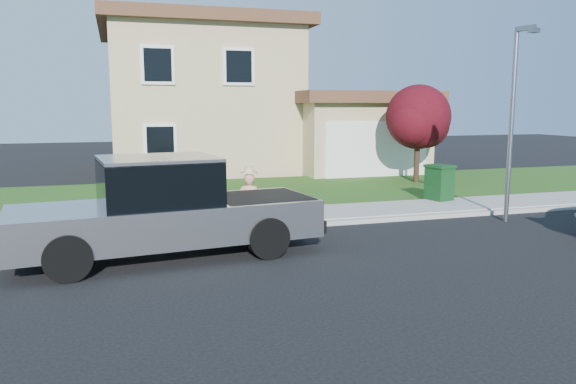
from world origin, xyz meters
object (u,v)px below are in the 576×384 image
(pickup_truck, at_px, (166,210))
(ornamental_tree, at_px, (419,120))
(woman, at_px, (249,203))
(trash_bin, at_px, (439,182))
(street_lamp, at_px, (514,113))

(pickup_truck, bearing_deg, ornamental_tree, 30.98)
(pickup_truck, height_order, woman, pickup_truck)
(trash_bin, xyz_separation_m, street_lamp, (0.31, -2.83, 2.15))
(woman, bearing_deg, street_lamp, -159.16)
(woman, height_order, trash_bin, woman)
(pickup_truck, bearing_deg, trash_bin, 16.72)
(woman, relative_size, trash_bin, 1.50)
(woman, height_order, street_lamp, street_lamp)
(street_lamp, bearing_deg, trash_bin, 83.77)
(pickup_truck, height_order, ornamental_tree, ornamental_tree)
(trash_bin, relative_size, street_lamp, 0.22)
(pickup_truck, xyz_separation_m, street_lamp, (8.92, 0.86, 1.90))
(pickup_truck, distance_m, street_lamp, 9.16)
(ornamental_tree, bearing_deg, woman, -141.60)
(street_lamp, bearing_deg, ornamental_tree, 66.93)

